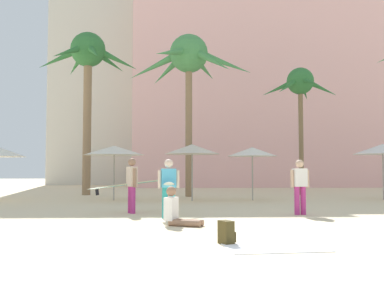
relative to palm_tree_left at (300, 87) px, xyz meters
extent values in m
plane|color=beige|center=(-7.11, -17.56, -5.77)|extent=(120.00, 120.00, 0.00)
cube|color=beige|center=(2.56, 15.03, 2.88)|extent=(24.99, 11.49, 17.31)
cube|color=beige|center=(-11.81, 19.43, 5.79)|extent=(12.20, 8.56, 23.13)
cylinder|color=brown|center=(0.00, 0.01, -2.72)|extent=(0.25, 0.25, 6.11)
sphere|color=#2D6B33|center=(0.00, 0.01, 0.34)|extent=(1.45, 1.45, 1.45)
cone|color=#2D6B33|center=(1.22, 0.18, -0.02)|extent=(1.89, 0.58, 1.01)
cone|color=#2D6B33|center=(0.54, 1.12, -0.01)|extent=(1.10, 1.82, 1.00)
cone|color=#2D6B33|center=(-1.07, 0.65, 0.03)|extent=(1.78, 1.24, 0.91)
cone|color=#2D6B33|center=(-0.88, -0.81, -0.09)|extent=(1.55, 1.47, 1.14)
cone|color=#2D6B33|center=(0.17, -1.24, 0.04)|extent=(0.58, 1.91, 0.90)
cylinder|color=#896B4C|center=(-6.06, -1.43, -2.18)|extent=(0.34, 0.34, 7.19)
sphere|color=#428447|center=(-6.06, -1.43, 1.41)|extent=(1.93, 1.93, 1.93)
cone|color=#428447|center=(-4.31, -1.78, 0.86)|extent=(2.81, 0.96, 1.49)
cone|color=#428447|center=(-5.22, 0.23, 1.06)|extent=(1.67, 2.74, 1.12)
cone|color=#428447|center=(-7.13, 0.01, 0.87)|extent=(2.00, 2.48, 1.48)
cone|color=#428447|center=(-7.80, -1.09, 0.82)|extent=(2.78, 0.94, 1.57)
cone|color=#428447|center=(-6.94, -3.05, 1.03)|extent=(1.73, 2.70, 1.18)
cone|color=#428447|center=(-5.03, -2.82, 0.74)|extent=(1.95, 2.42, 1.72)
cylinder|color=#896B4C|center=(-11.43, 0.19, -1.89)|extent=(0.43, 0.43, 7.78)
sphere|color=#2D6B33|center=(-11.43, 0.19, 2.00)|extent=(1.86, 1.86, 1.86)
cone|color=#2D6B33|center=(-9.89, 0.38, 1.50)|extent=(2.38, 0.69, 1.37)
cone|color=#2D6B33|center=(-10.48, 1.49, 1.66)|extent=(1.75, 2.19, 1.08)
cone|color=#2D6B33|center=(-12.29, 1.50, 1.55)|extent=(1.64, 2.20, 1.29)
cone|color=#2D6B33|center=(-12.98, 0.23, 1.50)|extent=(2.36, 0.48, 1.37)
cone|color=#2D6B33|center=(-12.15, -1.19, 1.51)|extent=(1.45, 2.27, 1.36)
cone|color=#2D6B33|center=(-10.87, -1.26, 1.51)|extent=(1.23, 2.34, 1.36)
cylinder|color=gray|center=(-6.00, -4.42, -4.56)|extent=(0.06, 0.06, 2.43)
cone|color=beige|center=(-6.00, -4.42, -3.55)|extent=(2.38, 2.38, 0.42)
cylinder|color=gray|center=(-3.34, -4.14, -4.61)|extent=(0.06, 0.06, 2.32)
cone|color=white|center=(-3.34, -4.14, -3.65)|extent=(2.18, 2.18, 0.39)
cylinder|color=gray|center=(2.48, -4.14, -4.54)|extent=(0.06, 0.06, 2.48)
cone|color=white|center=(2.48, -4.14, -3.52)|extent=(2.56, 2.56, 0.45)
cylinder|color=gray|center=(-9.40, -3.98, -4.58)|extent=(0.06, 0.06, 2.39)
cone|color=white|center=(-9.40, -3.98, -3.59)|extent=(2.65, 2.65, 0.41)
cube|color=white|center=(-4.99, -15.96, -5.77)|extent=(1.80, 1.19, 0.01)
cube|color=#403619|center=(-5.78, -15.51, -5.56)|extent=(0.29, 0.35, 0.42)
cube|color=#332B14|center=(-5.68, -15.46, -5.65)|extent=(0.15, 0.22, 0.18)
cylinder|color=teal|center=(-6.80, -11.24, -5.35)|extent=(0.18, 0.18, 0.85)
cylinder|color=teal|center=(-7.00, -11.26, -5.35)|extent=(0.18, 0.18, 0.85)
cube|color=#4CB2DB|center=(-6.90, -11.25, -4.66)|extent=(0.42, 0.27, 0.52)
sphere|color=beige|center=(-6.90, -11.25, -4.26)|extent=(0.27, 0.27, 0.24)
cylinder|color=beige|center=(-6.65, -11.22, -4.70)|extent=(0.11, 0.11, 0.50)
cylinder|color=beige|center=(-7.14, -11.28, -4.70)|extent=(0.11, 0.11, 0.50)
ellipsoid|color=white|center=(-6.90, -10.95, -4.87)|extent=(0.39, 2.73, 0.32)
ellipsoid|color=teal|center=(-6.90, -10.95, -4.87)|extent=(0.41, 2.74, 0.29)
cube|color=black|center=(-6.92, -9.87, -5.10)|extent=(0.02, 0.12, 0.19)
cylinder|color=#B7337F|center=(-8.10, -9.68, -5.36)|extent=(0.22, 0.22, 0.82)
cylinder|color=#B7337F|center=(-8.01, -9.86, -5.36)|extent=(0.22, 0.22, 0.82)
cube|color=beige|center=(-8.06, -9.77, -4.65)|extent=(0.38, 0.46, 0.61)
sphere|color=#936B51|center=(-8.06, -9.77, -4.20)|extent=(0.32, 0.32, 0.24)
cylinder|color=#936B51|center=(-8.17, -9.54, -4.68)|extent=(0.13, 0.13, 0.58)
cylinder|color=#936B51|center=(-7.94, -9.99, -4.68)|extent=(0.13, 0.13, 0.58)
ellipsoid|color=beige|center=(-8.06, -9.47, -4.87)|extent=(2.72, 1.76, 0.36)
ellipsoid|color=teal|center=(-8.06, -9.47, -4.87)|extent=(2.73, 1.78, 0.33)
cube|color=black|center=(-9.06, -10.05, -5.11)|extent=(0.11, 0.07, 0.19)
cylinder|color=#B7337F|center=(-3.09, -10.39, -5.36)|extent=(0.19, 0.19, 0.84)
cylinder|color=#B7337F|center=(-2.89, -10.35, -5.36)|extent=(0.19, 0.19, 0.84)
cube|color=white|center=(-2.99, -10.37, -4.67)|extent=(0.43, 0.29, 0.54)
sphere|color=#D1A889|center=(-2.99, -10.37, -4.26)|extent=(0.28, 0.28, 0.24)
cylinder|color=#D1A889|center=(-3.23, -10.42, -4.70)|extent=(0.12, 0.12, 0.51)
cylinder|color=#D1A889|center=(-2.74, -10.32, -4.70)|extent=(0.12, 0.12, 0.51)
cylinder|color=#936B51|center=(-6.41, -12.83, -5.69)|extent=(0.78, 0.46, 0.16)
cylinder|color=#936B51|center=(-6.49, -13.01, -5.69)|extent=(0.78, 0.46, 0.16)
cube|color=white|center=(-6.81, -12.77, -5.38)|extent=(0.36, 0.45, 0.56)
sphere|color=#936B51|center=(-6.81, -12.77, -4.96)|extent=(0.32, 0.32, 0.24)
camera|label=1|loc=(-6.69, -23.64, -4.43)|focal=41.84mm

